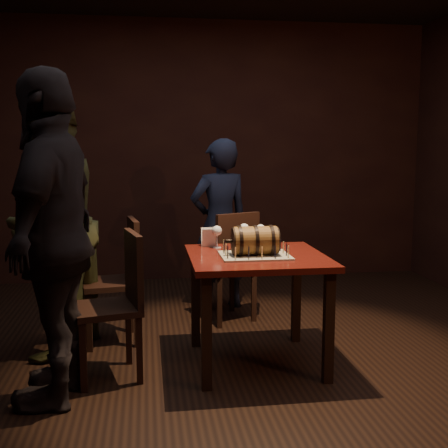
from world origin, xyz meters
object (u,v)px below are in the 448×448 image
Objects in this scene: chair_left_rear at (121,273)px; wine_glass_mid at (244,230)px; wine_glass_right at (261,230)px; chair_back at (231,261)px; wine_glass_left at (217,232)px; chair_left_front at (119,297)px; person_back at (220,225)px; person_left_front at (54,239)px; barrel_cake at (255,241)px; person_left_rear at (48,224)px; pub_table at (257,271)px; pint_of_ale at (237,240)px.

wine_glass_mid is at bearing -13.32° from chair_left_rear.
chair_back reaches higher than wine_glass_right.
chair_left_front is (-0.68, -0.37, -0.35)m from wine_glass_left.
chair_back is 0.95m from chair_left_rear.
person_back is at bearing 42.02° from chair_left_rear.
chair_left_rear is at bearing 25.26° from person_back.
person_back is 0.81× the size of person_left_front.
barrel_cake is at bearing -90.22° from wine_glass_mid.
wine_glass_right is at bearing 4.00° from wine_glass_left.
wine_glass_left is 0.84m from chair_left_front.
barrel_cake reaches higher than chair_back.
wine_glass_left is at bearing 28.78° from chair_left_front.
person_left_front is (-1.22, -0.73, 0.08)m from wine_glass_mid.
wine_glass_mid is 0.65m from chair_back.
barrel_cake reaches higher than wine_glass_left.
chair_left_rear is at bearing 166.68° from wine_glass_mid.
barrel_cake is 2.17× the size of wine_glass_right.
person_back is at bearing 141.01° from person_left_rear.
chair_left_rear is at bearing 91.32° from chair_left_front.
pub_table is at bearing 116.72° from person_left_front.
chair_back is at bearing 20.99° from chair_left_rear.
wine_glass_mid is 0.12m from wine_glass_right.
person_back is (0.03, 1.16, -0.06)m from pint_of_ale.
chair_left_front is (-0.88, -0.04, -0.33)m from barrel_cake.
person_left_front is (-1.33, -0.68, 0.08)m from wine_glass_right.
wine_glass_left is 1.00× the size of wine_glass_mid.
chair_left_front is (0.02, -0.66, 0.00)m from chair_left_rear.
barrel_cake is 1.45m from person_left_rear.
wine_glass_right is at bearing -78.81° from chair_back.
wine_glass_mid is at bearing 130.94° from person_left_front.
chair_left_front is at bearing -88.68° from chair_left_rear.
chair_left_rear is 0.65m from person_left_rear.
wine_glass_right is 0.09× the size of person_left_rear.
wine_glass_right is at bearing 21.58° from chair_left_front.
barrel_cake is 0.41m from wine_glass_mid.
wine_glass_right is 0.17× the size of chair_left_rear.
person_left_rear is at bearing -159.69° from chair_left_rear.
barrel_cake is at bearing 87.74° from person_left_rear.
wine_glass_left is 0.32m from wine_glass_right.
wine_glass_right is 1.05m from person_back.
chair_left_rear reaches higher than wine_glass_left.
person_left_front is (-1.22, -0.32, 0.09)m from barrel_cake.
person_left_rear is (-1.49, 0.09, 0.06)m from wine_glass_right.
pub_table is at bearing -86.36° from wine_glass_mid.
wine_glass_right is at bearing 126.94° from person_left_front.
chair_left_rear is (-0.90, 0.63, -0.33)m from barrel_cake.
wine_glass_left is 0.17× the size of chair_left_front.
barrel_cake is 0.25m from pint_of_ale.
pub_table is 5.59× the size of wine_glass_mid.
person_left_rear reaches higher than pint_of_ale.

